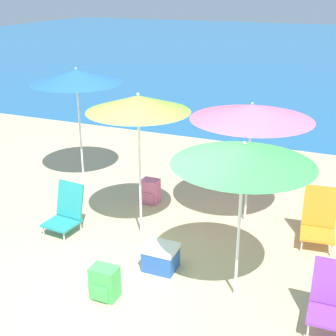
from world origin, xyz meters
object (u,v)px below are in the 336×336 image
beach_umbrella_pink (252,112)px  beach_umbrella_lime (138,104)px  cooler_box (161,257)px  backpack_green (105,283)px  beach_chair_orange (319,219)px  beach_umbrella_green (243,155)px  beach_chair_purple (332,298)px  beach_umbrella_blue (76,77)px  beach_chair_teal (66,211)px  backpack_pink (150,191)px

beach_umbrella_pink → beach_umbrella_lime: (-1.40, -1.07, 0.24)m
cooler_box → backpack_green: bearing=-114.7°
beach_chair_orange → cooler_box: beach_chair_orange is taller
beach_umbrella_green → beach_chair_purple: size_ratio=2.53×
beach_umbrella_blue → backpack_green: beach_umbrella_blue is taller
beach_umbrella_pink → cooler_box: size_ratio=4.47×
beach_chair_orange → beach_chair_teal: (-3.71, -1.16, -0.05)m
beach_umbrella_pink → beach_chair_teal: size_ratio=2.60×
beach_umbrella_lime → beach_umbrella_blue: beach_umbrella_lime is taller
beach_umbrella_green → backpack_green: bearing=-155.1°
beach_umbrella_pink → beach_chair_orange: 1.90m
backpack_green → backpack_pink: 2.79m
beach_umbrella_pink → beach_chair_orange: bearing=-13.6°
beach_umbrella_blue → backpack_green: size_ratio=5.22×
beach_umbrella_blue → backpack_pink: bearing=-14.5°
beach_umbrella_green → beach_umbrella_lime: 2.03m
beach_umbrella_pink → beach_chair_teal: beach_umbrella_pink is taller
beach_umbrella_lime → beach_chair_teal: (-1.13, -0.37, -1.74)m
beach_umbrella_lime → beach_umbrella_blue: size_ratio=1.00×
beach_chair_teal → beach_umbrella_green: bearing=-6.0°
beach_chair_teal → backpack_green: bearing=-36.5°
beach_umbrella_blue → beach_chair_purple: (4.96, -2.65, -1.67)m
backpack_green → backpack_pink: size_ratio=0.98×
beach_umbrella_pink → backpack_pink: beach_umbrella_pink is taller
beach_umbrella_green → beach_umbrella_blue: bearing=147.1°
beach_umbrella_blue → beach_chair_teal: size_ratio=2.91×
beach_chair_orange → backpack_pink: (-2.91, 0.29, -0.18)m
beach_chair_purple → cooler_box: bearing=169.9°
beach_umbrella_blue → beach_umbrella_lime: bearing=-36.7°
beach_umbrella_lime → beach_chair_teal: 2.10m
beach_umbrella_pink → backpack_green: (-1.10, -2.72, -1.63)m
beach_umbrella_lime → beach_chair_purple: bearing=-21.3°
beach_umbrella_pink → beach_chair_teal: 3.27m
beach_chair_teal → cooler_box: (1.81, -0.43, -0.16)m
beach_umbrella_green → backpack_pink: bearing=136.2°
beach_umbrella_green → beach_chair_purple: (1.15, -0.19, -1.48)m
beach_umbrella_pink → beach_umbrella_blue: beach_umbrella_blue is taller
beach_umbrella_pink → beach_umbrella_green: bearing=-79.3°
backpack_green → cooler_box: 0.93m
beach_chair_orange → beach_chair_purple: bearing=-85.6°
backpack_green → cooler_box: backpack_green is taller
beach_umbrella_green → backpack_green: beach_umbrella_green is taller
beach_umbrella_blue → beach_chair_orange: 4.96m
backpack_pink → beach_chair_purple: bearing=-34.2°
backpack_pink → beach_chair_teal: bearing=-118.7°
beach_chair_orange → backpack_pink: size_ratio=1.96×
beach_umbrella_pink → beach_umbrella_lime: beach_umbrella_lime is taller
beach_umbrella_pink → backpack_pink: bearing=179.9°
beach_umbrella_green → backpack_pink: (-2.12, 2.03, -1.67)m
beach_chair_purple → cooler_box: 2.28m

